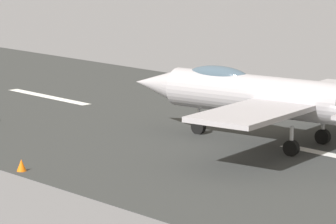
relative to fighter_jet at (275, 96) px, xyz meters
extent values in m
cube|color=white|center=(19.22, -0.26, -2.44)|extent=(8.00, 0.70, 0.00)
cylinder|color=#A39FA5|center=(-0.03, -0.01, -0.07)|extent=(12.00, 4.21, 1.99)
cone|color=#A39FA5|center=(7.12, 1.38, -0.07)|extent=(3.00, 2.18, 1.69)
ellipsoid|color=#3F5160|center=(3.24, 0.63, 0.67)|extent=(3.74, 1.77, 1.10)
cube|color=#A39FA5|center=(-1.77, 3.71, -0.17)|extent=(4.48, 6.50, 0.24)
cube|color=#A39FA5|center=(-0.26, -4.10, -0.17)|extent=(4.48, 6.50, 0.24)
cylinder|color=silver|center=(4.44, 0.86, -1.77)|extent=(0.18, 0.18, 1.40)
cylinder|color=black|center=(4.44, 0.86, -2.09)|extent=(0.80, 0.44, 0.76)
cylinder|color=silver|center=(-2.11, 1.22, -1.77)|extent=(0.18, 0.18, 1.40)
cylinder|color=black|center=(-2.11, 1.22, -2.09)|extent=(0.80, 0.44, 0.76)
cylinder|color=silver|center=(-1.50, -1.92, -1.77)|extent=(0.18, 0.18, 1.40)
cylinder|color=black|center=(-1.50, -1.92, -2.09)|extent=(0.80, 0.44, 0.76)
cone|color=orange|center=(4.01, 12.20, -2.19)|extent=(0.44, 0.44, 0.55)
camera|label=1|loc=(-30.35, 35.40, 7.76)|focal=102.87mm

